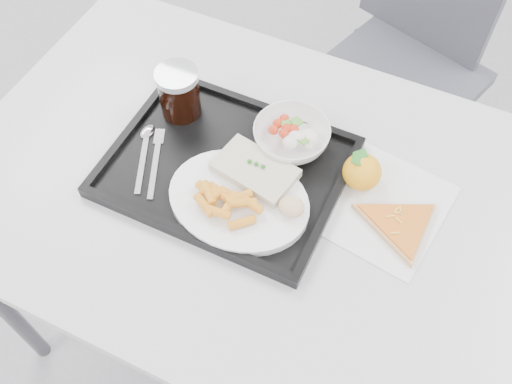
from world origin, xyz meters
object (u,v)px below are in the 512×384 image
(table, at_px, (258,205))
(cola_glass, at_px, (179,92))
(tray, at_px, (226,168))
(pizza_slice, at_px, (400,225))
(tangerine, at_px, (362,172))
(dinner_plate, at_px, (239,200))
(chair, at_px, (410,41))
(salad_bowl, at_px, (292,136))

(table, xyz_separation_m, cola_glass, (-0.22, 0.10, 0.14))
(tray, xyz_separation_m, pizza_slice, (0.35, 0.02, 0.00))
(tangerine, bearing_deg, dinner_plate, -140.86)
(cola_glass, bearing_deg, tangerine, -0.51)
(tray, height_order, cola_glass, cola_glass)
(chair, xyz_separation_m, dinner_plate, (-0.13, -0.84, 0.24))
(chair, relative_size, dinner_plate, 3.44)
(salad_bowl, xyz_separation_m, tangerine, (0.15, -0.02, -0.00))
(table, bearing_deg, dinner_plate, -101.92)
(cola_glass, relative_size, tangerine, 1.11)
(table, bearing_deg, chair, 81.34)
(table, bearing_deg, cola_glass, 156.75)
(chair, distance_m, pizza_slice, 0.80)
(salad_bowl, bearing_deg, chair, 81.53)
(table, xyz_separation_m, pizza_slice, (0.27, 0.03, 0.08))
(salad_bowl, relative_size, cola_glass, 1.41)
(table, height_order, chair, chair)
(tray, xyz_separation_m, cola_glass, (-0.15, 0.09, 0.06))
(pizza_slice, bearing_deg, chair, 101.62)
(chair, bearing_deg, pizza_slice, -78.38)
(dinner_plate, bearing_deg, salad_bowl, 79.48)
(tray, distance_m, tangerine, 0.26)
(salad_bowl, bearing_deg, tangerine, -7.24)
(dinner_plate, xyz_separation_m, salad_bowl, (0.03, 0.17, 0.01))
(salad_bowl, distance_m, pizza_slice, 0.27)
(dinner_plate, xyz_separation_m, cola_glass, (-0.21, 0.16, 0.05))
(chair, bearing_deg, table, -98.66)
(dinner_plate, xyz_separation_m, tangerine, (0.19, 0.15, 0.01))
(table, relative_size, salad_bowl, 7.89)
(tray, relative_size, tangerine, 4.64)
(tray, bearing_deg, pizza_slice, 3.44)
(salad_bowl, bearing_deg, tray, -131.05)
(tangerine, bearing_deg, cola_glass, 179.49)
(chair, relative_size, tangerine, 9.58)
(chair, bearing_deg, tangerine, -85.43)
(chair, distance_m, tray, 0.83)
(cola_glass, bearing_deg, chair, 63.47)
(tray, distance_m, cola_glass, 0.19)
(tray, distance_m, dinner_plate, 0.09)
(tray, xyz_separation_m, salad_bowl, (0.09, 0.11, 0.03))
(chair, relative_size, tray, 2.07)
(cola_glass, bearing_deg, table, -23.25)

